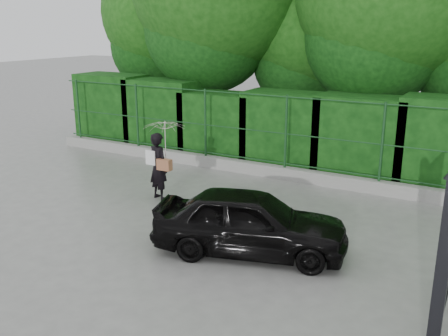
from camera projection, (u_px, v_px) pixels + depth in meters
The scene contains 7 objects.
ground at pixel (165, 241), 8.89m from camera, with size 80.00×80.00×0.00m, color gray.
kerb at pixel (270, 171), 12.61m from camera, with size 14.00×0.25×0.30m, color #9E9E99.
fence at pixel (279, 131), 12.21m from camera, with size 14.13×0.06×1.80m.
hedge at pixel (286, 129), 13.20m from camera, with size 14.20×1.20×2.20m.
gate at pixel (448, 252), 5.78m from camera, with size 0.22×2.33×2.36m.
woman at pixel (163, 148), 10.71m from camera, with size 0.91×0.92×1.76m.
car at pixel (250, 222), 8.32m from camera, with size 1.30×3.23×1.10m, color black.
Camera 1 is at (4.93, -6.60, 3.73)m, focal length 40.00 mm.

